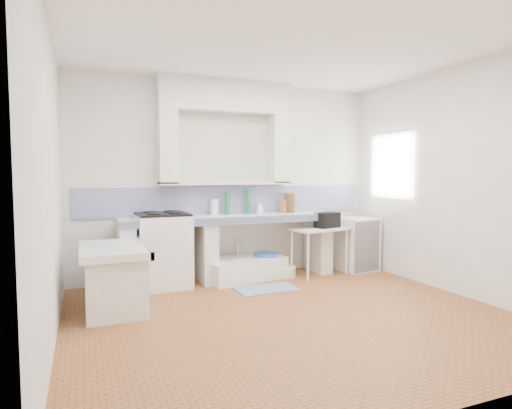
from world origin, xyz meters
name	(u,v)px	position (x,y,z in m)	size (l,w,h in m)	color
floor	(292,315)	(0.00, 0.00, 0.00)	(4.50, 4.50, 0.00)	#9F572A
ceiling	(293,42)	(0.00, 0.00, 2.80)	(4.50, 4.50, 0.00)	white
wall_back	(230,180)	(0.00, 2.00, 1.40)	(4.50, 4.50, 0.00)	white
wall_front	(446,187)	(0.00, -2.00, 1.40)	(4.50, 4.50, 0.00)	white
wall_left	(50,183)	(-2.25, 0.00, 1.40)	(4.50, 4.50, 0.00)	white
wall_right	(457,180)	(2.25, 0.00, 1.40)	(4.50, 4.50, 0.00)	white
alcove_mass	(226,96)	(-0.10, 1.88, 2.58)	(1.90, 0.25, 0.45)	white
window_frame	(401,166)	(2.42, 1.20, 1.60)	(0.35, 0.86, 1.06)	#372411
lace_valance	(394,140)	(2.28, 1.20, 1.98)	(0.01, 0.84, 0.24)	white
counter_slab	(230,219)	(-0.10, 1.70, 0.86)	(3.00, 0.60, 0.08)	white
counter_lip	(237,221)	(-0.10, 1.42, 0.86)	(3.00, 0.04, 0.10)	navy
counter_pier_left	(127,258)	(-1.50, 1.70, 0.41)	(0.20, 0.55, 0.82)	white
counter_pier_mid	(206,252)	(-0.45, 1.70, 0.41)	(0.20, 0.55, 0.82)	white
counter_pier_right	(318,244)	(1.30, 1.70, 0.41)	(0.20, 0.55, 0.82)	white
peninsula_top	(114,250)	(-1.70, 0.90, 0.66)	(0.70, 1.10, 0.08)	white
peninsula_base	(115,282)	(-1.70, 0.90, 0.31)	(0.60, 1.00, 0.62)	white
peninsula_lip	(145,248)	(-1.37, 0.90, 0.66)	(0.04, 1.10, 0.10)	navy
backsplash	(231,200)	(0.00, 1.99, 1.10)	(4.27, 0.03, 0.40)	navy
stove	(163,251)	(-1.04, 1.68, 0.47)	(0.67, 0.64, 0.94)	white
sink	(243,269)	(0.07, 1.66, 0.14)	(1.13, 0.61, 0.27)	white
side_table	(319,251)	(1.20, 1.48, 0.35)	(0.84, 0.47, 0.04)	white
fridge	(357,244)	(1.90, 1.55, 0.40)	(0.52, 0.52, 0.81)	white
bucket_red	(228,272)	(-0.16, 1.63, 0.13)	(0.28, 0.28, 0.26)	red
bucket_orange	(254,270)	(0.25, 1.68, 0.12)	(0.25, 0.25, 0.23)	#C1662C
bucket_blue	(266,265)	(0.42, 1.67, 0.17)	(0.36, 0.36, 0.34)	blue
basin_white	(283,271)	(0.67, 1.61, 0.07)	(0.37, 0.37, 0.14)	white
water_bottle_a	(237,266)	(0.05, 1.85, 0.15)	(0.08, 0.08, 0.29)	silver
water_bottle_b	(243,266)	(0.14, 1.85, 0.15)	(0.08, 0.08, 0.29)	silver
black_bag	(327,220)	(1.30, 1.44, 0.81)	(0.36, 0.20, 0.22)	black
green_bottle_a	(227,204)	(-0.10, 1.85, 1.06)	(0.07, 0.07, 0.32)	#1A6838
green_bottle_b	(248,202)	(0.22, 1.85, 1.08)	(0.08, 0.08, 0.36)	#1A6838
knife_block	(283,206)	(0.77, 1.84, 1.00)	(0.10, 0.08, 0.19)	olive
cutting_board	(290,203)	(0.89, 1.85, 1.05)	(0.02, 0.22, 0.29)	olive
paper_towel	(214,207)	(-0.29, 1.85, 1.01)	(0.11, 0.11, 0.22)	white
soap_bottle	(259,208)	(0.40, 1.85, 0.99)	(0.08, 0.08, 0.18)	white
rug	(266,289)	(0.15, 1.03, 0.01)	(0.77, 0.44, 0.01)	#2B4B88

